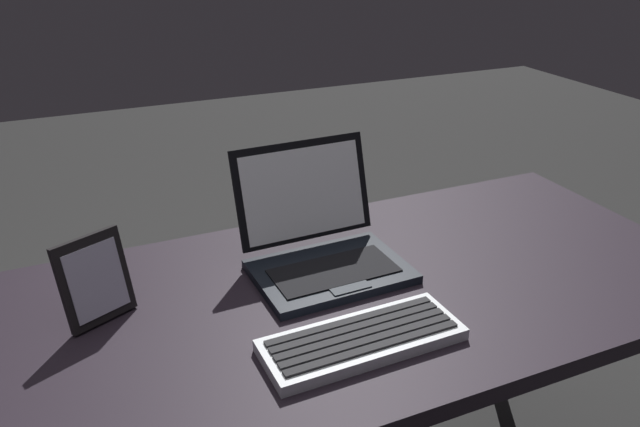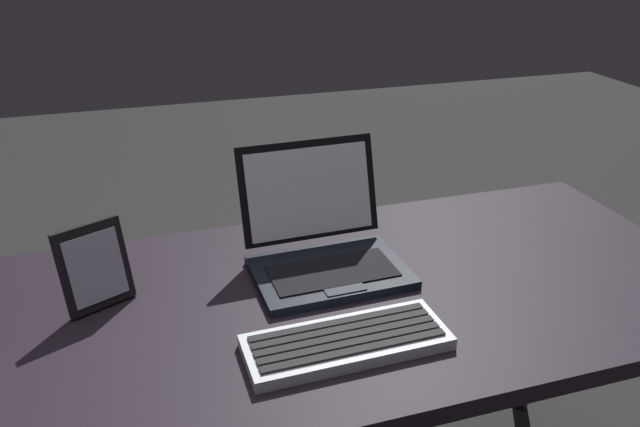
{
  "view_description": "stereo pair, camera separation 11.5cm",
  "coord_description": "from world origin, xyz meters",
  "views": [
    {
      "loc": [
        -0.36,
        -0.88,
        1.32
      ],
      "look_at": [
        0.06,
        0.07,
        0.83
      ],
      "focal_mm": 34.84,
      "sensor_mm": 36.0,
      "label": 1
    },
    {
      "loc": [
        -0.25,
        -0.92,
        1.32
      ],
      "look_at": [
        0.06,
        0.07,
        0.83
      ],
      "focal_mm": 34.84,
      "sensor_mm": 36.0,
      "label": 2
    }
  ],
  "objects": [
    {
      "name": "photo_frame",
      "position": [
        -0.34,
        0.09,
        0.78
      ],
      "size": [
        0.12,
        0.09,
        0.15
      ],
      "color": "black",
      "rests_on": "desk"
    },
    {
      "name": "laptop_front",
      "position": [
        0.07,
        0.1,
        0.75
      ],
      "size": [
        0.29,
        0.27,
        0.23
      ],
      "color": "black",
      "rests_on": "desk"
    },
    {
      "name": "external_keyboard",
      "position": [
        0.03,
        -0.16,
        0.71
      ],
      "size": [
        0.33,
        0.13,
        0.02
      ],
      "color": "silver",
      "rests_on": "desk"
    },
    {
      "name": "desk",
      "position": [
        0.0,
        0.0,
        0.64
      ],
      "size": [
        1.61,
        0.66,
        0.7
      ],
      "color": "black",
      "rests_on": "ground"
    }
  ]
}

